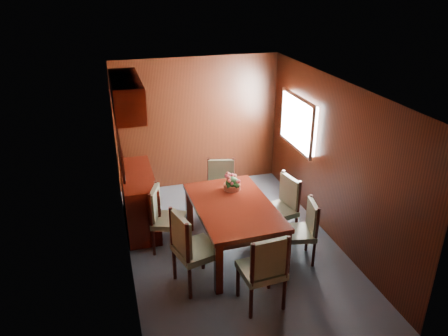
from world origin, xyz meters
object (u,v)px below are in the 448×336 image
object	(u,v)px
chair_left_near	(190,246)
chair_right_near	(304,228)
chair_head	(264,267)
flower_centerpiece	(232,181)
sideboard	(139,200)
dining_table	(233,211)

from	to	relation	value
chair_left_near	chair_right_near	xyz separation A→B (m)	(1.63, 0.13, -0.10)
chair_head	flower_centerpiece	distance (m)	1.68
sideboard	chair_head	size ratio (longest dim) A/B	1.35
dining_table	chair_right_near	bearing A→B (deg)	-26.63
dining_table	chair_left_near	bearing A→B (deg)	-145.03
sideboard	flower_centerpiece	world-z (taller)	flower_centerpiece
flower_centerpiece	chair_right_near	bearing A→B (deg)	-48.43
chair_head	sideboard	bearing A→B (deg)	113.50
chair_left_near	flower_centerpiece	xyz separation A→B (m)	(0.85, 1.01, 0.32)
chair_head	chair_right_near	bearing A→B (deg)	37.08
sideboard	chair_head	world-z (taller)	chair_head
sideboard	chair_head	distance (m)	2.62
chair_right_near	flower_centerpiece	distance (m)	1.24
chair_left_near	flower_centerpiece	bearing A→B (deg)	124.51
sideboard	flower_centerpiece	bearing A→B (deg)	-27.12
chair_head	flower_centerpiece	xyz separation A→B (m)	(0.10, 1.64, 0.34)
sideboard	chair_left_near	distance (m)	1.75
sideboard	chair_left_near	xyz separation A→B (m)	(0.47, -1.68, 0.15)
sideboard	dining_table	size ratio (longest dim) A/B	0.82
chair_head	flower_centerpiece	world-z (taller)	flower_centerpiece
sideboard	flower_centerpiece	size ratio (longest dim) A/B	5.13
flower_centerpiece	chair_left_near	bearing A→B (deg)	-130.30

